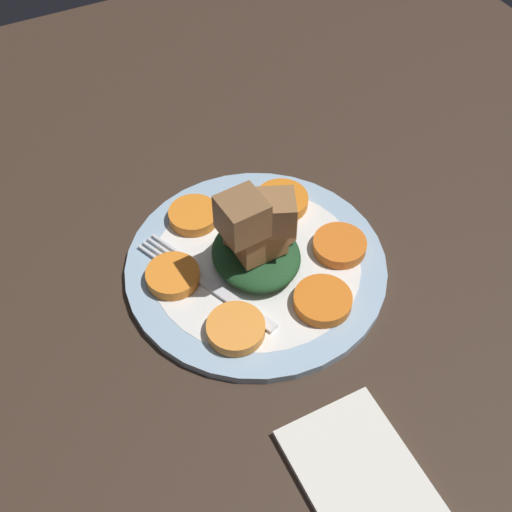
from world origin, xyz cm
name	(u,v)px	position (x,y,z in cm)	size (l,w,h in cm)	color
table_slab	(256,274)	(0.00, 0.00, 1.00)	(120.00, 120.00, 2.00)	#38281E
plate	(256,266)	(0.00, 0.00, 2.52)	(27.42, 27.42, 1.05)	#99B7D1
carrot_slice_0	(173,276)	(-1.78, -8.58, 3.71)	(5.51, 5.51, 1.22)	orange
carrot_slice_1	(236,328)	(6.85, -5.62, 3.71)	(5.66, 5.66, 1.22)	orange
carrot_slice_2	(323,301)	(7.77, 3.45, 3.71)	(5.81, 5.81, 1.22)	orange
carrot_slice_3	(340,245)	(2.39, 8.69, 3.71)	(5.68, 5.68, 1.22)	orange
carrot_slice_4	(282,201)	(-6.21, 6.36, 3.71)	(5.96, 5.96, 1.22)	orange
carrot_slice_5	(194,215)	(-8.60, -3.36, 3.71)	(5.50, 5.50, 1.22)	orange
center_pile	(257,236)	(0.10, 0.04, 7.25)	(10.02, 9.02, 10.68)	#1E4723
fork	(203,280)	(-0.16, -5.96, 3.30)	(16.84, 8.60, 0.40)	silver
napkin	(369,490)	(25.22, -2.34, 2.40)	(15.89, 9.53, 0.80)	silver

